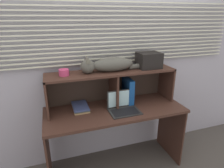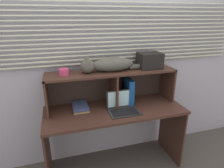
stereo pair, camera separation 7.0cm
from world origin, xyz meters
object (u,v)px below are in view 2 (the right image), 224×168
book_stack (80,106)px  storage_box (150,61)px  cat (109,65)px  small_basket (64,72)px  laptop (123,107)px  binder_upright (128,91)px

book_stack → storage_box: size_ratio=1.06×
book_stack → storage_box: (0.79, -0.00, 0.46)m
cat → storage_box: 0.47m
cat → small_basket: cat is taller
laptop → storage_box: bearing=25.8°
cat → book_stack: size_ratio=3.01×
cat → book_stack: (-0.33, 0.00, -0.44)m
binder_upright → cat: bearing=180.0°
binder_upright → small_basket: small_basket is taller
laptop → small_basket: (-0.57, 0.18, 0.38)m
laptop → small_basket: size_ratio=3.19×
cat → book_stack: cat is taller
cat → book_stack: 0.55m
book_stack → small_basket: bearing=-179.0°
cat → laptop: cat is taller
laptop → small_basket: 0.71m
book_stack → storage_box: 0.92m
cat → storage_box: bearing=0.0°
binder_upright → storage_box: size_ratio=1.14×
laptop → cat: bearing=119.7°
laptop → storage_box: size_ratio=1.26×
cat → laptop: size_ratio=2.55×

